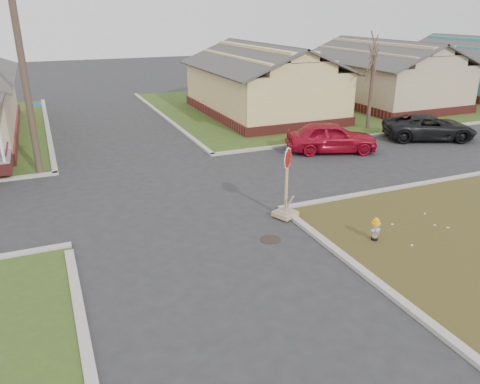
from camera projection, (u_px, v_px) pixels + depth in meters
name	position (u px, v px, depth m)	size (l,w,h in m)	color
ground	(198.00, 246.00, 14.09)	(120.00, 120.00, 0.00)	#28282B
verge_far_right	(388.00, 98.00, 37.52)	(37.00, 19.00, 0.05)	#314E1B
curbs	(158.00, 191.00, 18.37)	(80.00, 40.00, 0.12)	#AFA79E
manhole	(270.00, 239.00, 14.46)	(0.64, 0.64, 0.01)	black
side_house_yellow	(262.00, 81.00, 31.08)	(7.60, 11.60, 4.70)	maroon
side_house_tan	(383.00, 74.00, 34.72)	(7.60, 11.60, 4.70)	maroon
utility_pole	(22.00, 63.00, 18.49)	(1.80, 0.28, 9.00)	#3D2D23
tree_mid_right	(371.00, 92.00, 27.15)	(0.22, 0.22, 4.20)	#3D2D23
fire_hydrant	(376.00, 228.00, 14.19)	(0.28, 0.28, 0.75)	black
stop_sign	(286.00, 202.00, 15.79)	(0.69, 0.68, 2.45)	tan
red_sedan	(331.00, 137.00, 23.13)	(1.78, 4.43, 1.51)	maroon
dark_pickup	(429.00, 127.00, 25.45)	(2.23, 4.84, 1.35)	black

